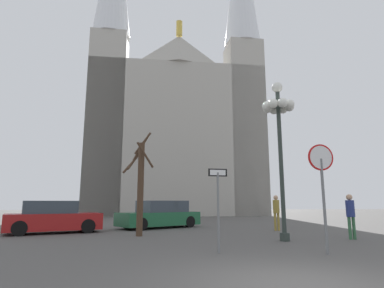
{
  "coord_description": "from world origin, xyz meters",
  "views": [
    {
      "loc": [
        -2.42,
        -5.49,
        1.4
      ],
      "look_at": [
        -0.13,
        16.13,
        5.39
      ],
      "focal_mm": 29.83,
      "sensor_mm": 36.0,
      "label": 1
    }
  ],
  "objects_px": {
    "one_way_arrow_sign": "(218,201)",
    "bare_tree": "(140,183)",
    "street_lamp": "(279,123)",
    "pedestrian_standing": "(350,212)",
    "parked_car_near_green": "(160,215)",
    "pedestrian_walking": "(276,209)",
    "parked_car_far_red": "(53,218)",
    "cathedral": "(176,114)",
    "stop_sign": "(322,176)"
  },
  "relations": [
    {
      "from": "stop_sign",
      "to": "parked_car_far_red",
      "type": "bearing_deg",
      "value": 142.85
    },
    {
      "from": "one_way_arrow_sign",
      "to": "pedestrian_standing",
      "type": "bearing_deg",
      "value": 25.64
    },
    {
      "from": "street_lamp",
      "to": "pedestrian_standing",
      "type": "relative_size",
      "value": 3.58
    },
    {
      "from": "one_way_arrow_sign",
      "to": "pedestrian_standing",
      "type": "xyz_separation_m",
      "value": [
        5.76,
        2.76,
        -0.41
      ]
    },
    {
      "from": "pedestrian_walking",
      "to": "pedestrian_standing",
      "type": "relative_size",
      "value": 1.03
    },
    {
      "from": "pedestrian_walking",
      "to": "pedestrian_standing",
      "type": "distance_m",
      "value": 4.3
    },
    {
      "from": "cathedral",
      "to": "pedestrian_walking",
      "type": "xyz_separation_m",
      "value": [
        4.0,
        -20.81,
        -10.74
      ]
    },
    {
      "from": "street_lamp",
      "to": "parked_car_far_red",
      "type": "height_order",
      "value": "street_lamp"
    },
    {
      "from": "one_way_arrow_sign",
      "to": "parked_car_far_red",
      "type": "xyz_separation_m",
      "value": [
        -6.59,
        6.63,
        -0.76
      ]
    },
    {
      "from": "cathedral",
      "to": "one_way_arrow_sign",
      "type": "bearing_deg",
      "value": -90.58
    },
    {
      "from": "one_way_arrow_sign",
      "to": "parked_car_far_red",
      "type": "height_order",
      "value": "one_way_arrow_sign"
    },
    {
      "from": "stop_sign",
      "to": "one_way_arrow_sign",
      "type": "distance_m",
      "value": 3.04
    },
    {
      "from": "cathedral",
      "to": "pedestrian_standing",
      "type": "bearing_deg",
      "value": -77.56
    },
    {
      "from": "stop_sign",
      "to": "parked_car_far_red",
      "type": "height_order",
      "value": "stop_sign"
    },
    {
      "from": "parked_car_near_green",
      "to": "pedestrian_walking",
      "type": "bearing_deg",
      "value": -22.02
    },
    {
      "from": "parked_car_near_green",
      "to": "pedestrian_standing",
      "type": "relative_size",
      "value": 2.81
    },
    {
      "from": "cathedral",
      "to": "stop_sign",
      "type": "bearing_deg",
      "value": -84.67
    },
    {
      "from": "street_lamp",
      "to": "parked_car_far_red",
      "type": "relative_size",
      "value": 1.37
    },
    {
      "from": "bare_tree",
      "to": "parked_car_near_green",
      "type": "xyz_separation_m",
      "value": [
        0.91,
        4.3,
        -1.55
      ]
    },
    {
      "from": "bare_tree",
      "to": "pedestrian_walking",
      "type": "distance_m",
      "value": 7.16
    },
    {
      "from": "cathedral",
      "to": "bare_tree",
      "type": "relative_size",
      "value": 8.7
    },
    {
      "from": "pedestrian_standing",
      "to": "parked_car_far_red",
      "type": "bearing_deg",
      "value": 162.61
    },
    {
      "from": "one_way_arrow_sign",
      "to": "street_lamp",
      "type": "distance_m",
      "value": 4.91
    },
    {
      "from": "cathedral",
      "to": "street_lamp",
      "type": "height_order",
      "value": "cathedral"
    },
    {
      "from": "pedestrian_standing",
      "to": "one_way_arrow_sign",
      "type": "bearing_deg",
      "value": -154.36
    },
    {
      "from": "cathedral",
      "to": "one_way_arrow_sign",
      "type": "xyz_separation_m",
      "value": [
        -0.28,
        -27.61,
        -10.35
      ]
    },
    {
      "from": "one_way_arrow_sign",
      "to": "pedestrian_standing",
      "type": "relative_size",
      "value": 1.38
    },
    {
      "from": "cathedral",
      "to": "parked_car_far_red",
      "type": "distance_m",
      "value": 24.71
    },
    {
      "from": "cathedral",
      "to": "pedestrian_standing",
      "type": "distance_m",
      "value": 27.62
    },
    {
      "from": "bare_tree",
      "to": "parked_car_far_red",
      "type": "relative_size",
      "value": 1.01
    },
    {
      "from": "one_way_arrow_sign",
      "to": "pedestrian_walking",
      "type": "bearing_deg",
      "value": 57.78
    },
    {
      "from": "one_way_arrow_sign",
      "to": "pedestrian_walking",
      "type": "xyz_separation_m",
      "value": [
        4.28,
        6.8,
        -0.38
      ]
    },
    {
      "from": "parked_car_far_red",
      "to": "pedestrian_standing",
      "type": "distance_m",
      "value": 12.95
    },
    {
      "from": "one_way_arrow_sign",
      "to": "bare_tree",
      "type": "xyz_separation_m",
      "value": [
        -2.51,
        4.88,
        0.79
      ]
    },
    {
      "from": "one_way_arrow_sign",
      "to": "parked_car_far_red",
      "type": "distance_m",
      "value": 9.38
    },
    {
      "from": "street_lamp",
      "to": "pedestrian_standing",
      "type": "distance_m",
      "value": 4.46
    },
    {
      "from": "one_way_arrow_sign",
      "to": "pedestrian_standing",
      "type": "height_order",
      "value": "one_way_arrow_sign"
    },
    {
      "from": "cathedral",
      "to": "stop_sign",
      "type": "height_order",
      "value": "cathedral"
    },
    {
      "from": "one_way_arrow_sign",
      "to": "parked_car_far_red",
      "type": "relative_size",
      "value": 0.53
    },
    {
      "from": "street_lamp",
      "to": "parked_car_near_green",
      "type": "relative_size",
      "value": 1.27
    },
    {
      "from": "street_lamp",
      "to": "pedestrian_walking",
      "type": "height_order",
      "value": "street_lamp"
    },
    {
      "from": "parked_car_near_green",
      "to": "pedestrian_walking",
      "type": "distance_m",
      "value": 6.36
    },
    {
      "from": "stop_sign",
      "to": "parked_car_far_red",
      "type": "relative_size",
      "value": 0.68
    },
    {
      "from": "parked_car_far_red",
      "to": "pedestrian_walking",
      "type": "height_order",
      "value": "pedestrian_walking"
    },
    {
      "from": "parked_car_far_red",
      "to": "cathedral",
      "type": "bearing_deg",
      "value": 71.85
    },
    {
      "from": "cathedral",
      "to": "pedestrian_walking",
      "type": "bearing_deg",
      "value": -79.11
    },
    {
      "from": "cathedral",
      "to": "street_lamp",
      "type": "xyz_separation_m",
      "value": [
        2.66,
        -25.1,
        -7.32
      ]
    },
    {
      "from": "one_way_arrow_sign",
      "to": "parked_car_near_green",
      "type": "bearing_deg",
      "value": 99.91
    },
    {
      "from": "street_lamp",
      "to": "bare_tree",
      "type": "relative_size",
      "value": 1.35
    },
    {
      "from": "street_lamp",
      "to": "pedestrian_standing",
      "type": "bearing_deg",
      "value": 5.3
    }
  ]
}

